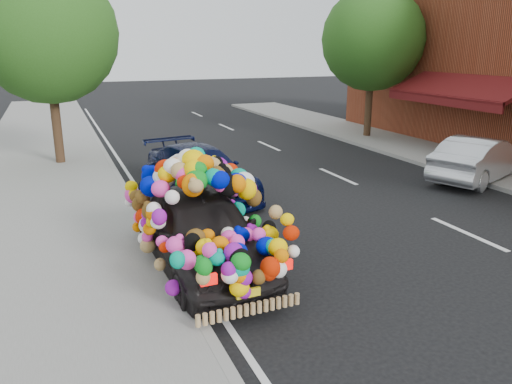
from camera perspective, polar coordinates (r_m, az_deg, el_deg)
ground at (r=8.87m, az=6.07°, el=-7.92°), size 100.00×100.00×0.00m
sidewalk at (r=7.95m, az=-23.11°, el=-11.76°), size 4.00×60.00×0.12m
kerb at (r=8.08m, az=-9.02°, el=-10.03°), size 0.15×60.00×0.13m
footpath_far at (r=16.15m, az=27.23°, el=1.71°), size 3.00×40.00×0.12m
lane_markings at (r=10.93m, az=23.00°, el=-4.38°), size 6.00×50.00×0.01m
tree_near_sidewalk at (r=16.60m, az=-22.84°, el=16.45°), size 4.20×4.20×6.13m
tree_far_b at (r=20.83m, az=13.20°, el=16.61°), size 4.00×4.00×5.90m
plush_art_car at (r=8.28m, az=-6.38°, el=-2.17°), size 2.08×4.22×2.00m
navy_sedan at (r=12.53m, az=-6.43°, el=2.28°), size 2.39×4.44×1.22m
silver_hatchback at (r=15.25m, az=24.12°, el=3.49°), size 3.97×2.65×1.24m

